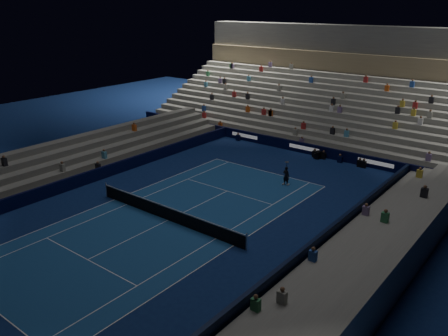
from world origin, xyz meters
The scene contains 11 objects.
ground centered at (0.00, 0.00, 0.00)m, with size 90.00×90.00×0.00m, color #0D1E50.
court_surface centered at (0.00, 0.00, 0.01)m, with size 10.97×23.77×0.01m, color navy.
sponsor_barrier_far centered at (0.00, 18.50, 0.50)m, with size 44.00×0.25×1.00m, color black.
sponsor_barrier_east centered at (9.70, 0.00, 0.50)m, with size 0.25×37.00×1.00m, color black.
sponsor_barrier_west centered at (-9.70, 0.00, 0.50)m, with size 0.25×37.00×1.00m, color black.
grandstand_main centered at (0.00, 27.90, 3.38)m, with size 44.00×15.20×11.20m.
grandstand_east centered at (13.17, 0.00, 0.92)m, with size 5.00×37.00×2.50m.
grandstand_west centered at (-13.17, 0.00, 0.92)m, with size 5.00×37.00×2.50m.
tennis_net centered at (0.00, 0.00, 0.50)m, with size 12.90×0.10×1.10m.
tennis_player centered at (2.85, 10.31, 0.77)m, with size 0.56×0.37×1.53m, color black.
broadcast_camera centered at (1.75, 17.79, 0.35)m, with size 0.64×1.04×0.69m.
Camera 1 is at (20.08, -19.46, 13.65)m, focal length 37.04 mm.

